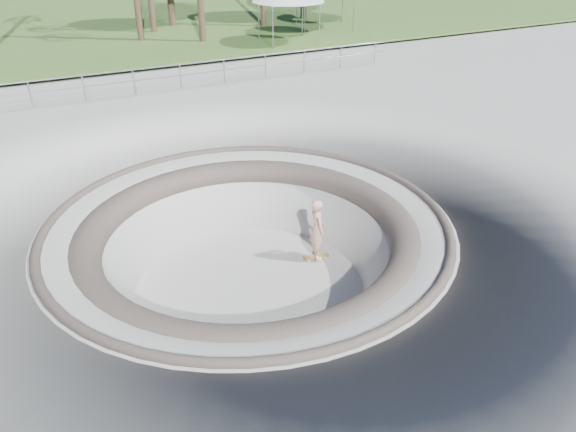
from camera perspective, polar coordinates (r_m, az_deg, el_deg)
The scene contains 7 objects.
ground at distance 14.18m, azimuth -4.15°, elevation -0.71°, with size 180.00×180.00×0.00m, color #ACABA7.
skate_bowl at distance 15.16m, azimuth -3.91°, elevation -6.75°, with size 14.00×14.00×4.10m.
grass_strip at distance 46.20m, azimuth -21.75°, elevation 18.41°, with size 180.00×36.00×0.12m.
distant_hills at distance 70.55m, azimuth -20.00°, elevation 15.61°, with size 103.20×45.00×28.60m.
safety_railing at distance 24.73m, azimuth -15.40°, elevation 13.03°, with size 25.00×0.06×1.03m.
skateboard at distance 16.21m, azimuth 2.91°, elevation -4.15°, with size 0.77×0.37×0.08m.
skater at distance 15.74m, azimuth 2.99°, elevation -1.34°, with size 0.66×0.43×1.80m, color #DFA890.
Camera 1 is at (-4.60, -11.48, 6.93)m, focal length 35.00 mm.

